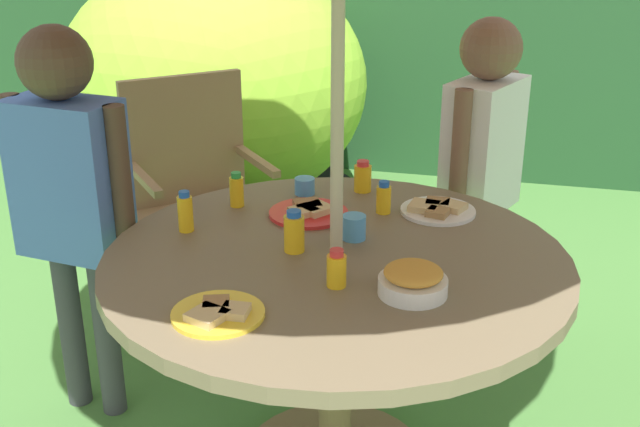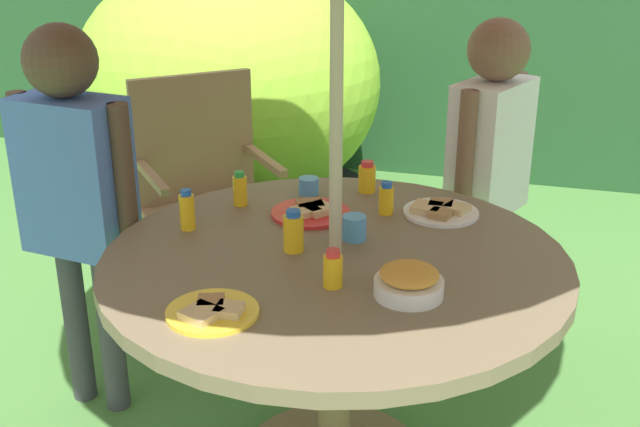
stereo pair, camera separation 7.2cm
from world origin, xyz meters
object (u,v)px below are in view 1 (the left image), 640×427
Objects in this scene: snack_bowl at (413,281)px; plate_near_left at (309,211)px; child_in_white_shirt at (483,147)px; plate_center_front at (218,313)px; cup_near at (354,227)px; plate_front_edge at (437,209)px; juice_bottle_far_right at (295,232)px; garden_table at (336,295)px; juice_bottle_center_back at (336,269)px; cup_far at (305,186)px; juice_bottle_mid_left at (185,212)px; juice_bottle_mid_right at (237,190)px; juice_bottle_near_right at (384,198)px; juice_bottle_far_left at (363,177)px; child_in_blue_shirt at (70,179)px; dome_tent at (214,85)px; wooden_chair at (195,185)px.

plate_near_left is at bearing 130.39° from snack_bowl.
child_in_white_shirt reaches higher than plate_center_front.
snack_bowl is 0.38m from cup_near.
juice_bottle_far_right is at bearing -133.89° from plate_front_edge.
garden_table is 0.26m from juice_bottle_center_back.
juice_bottle_center_back is at bearing -87.09° from cup_near.
juice_bottle_mid_left is at bearing -124.62° from cup_far.
juice_bottle_near_right is at bearing 6.44° from juice_bottle_mid_right.
cup_far is at bearing -157.97° from juice_bottle_far_left.
child_in_blue_shirt is at bearing -166.67° from juice_bottle_near_right.
child_in_white_shirt reaches higher than plate_front_edge.
plate_front_edge is (0.25, 0.39, 0.14)m from garden_table.
juice_bottle_far_right is at bearing -78.95° from cup_far.
juice_bottle_mid_left is (-0.52, 0.25, 0.01)m from juice_bottle_center_back.
juice_bottle_far_left is 1.59× the size of cup_far.
juice_bottle_far_left is 0.54m from juice_bottle_far_right.
dome_tent is 2.01m from child_in_white_shirt.
child_in_white_shirt is 7.28× the size of snack_bowl.
juice_bottle_near_right is at bearing 77.05° from cup_near.
juice_bottle_mid_right is 1.69× the size of cup_far.
wooden_chair reaches higher than juice_bottle_center_back.
juice_bottle_near_right reaches higher than plate_front_edge.
child_in_white_shirt is 1.40m from plate_center_front.
juice_bottle_center_back is at bearing -84.72° from juice_bottle_far_left.
wooden_chair is at bearing 127.02° from juice_bottle_far_right.
child_in_blue_shirt is 12.87× the size of juice_bottle_center_back.
child_in_blue_shirt is (-0.90, 0.12, 0.24)m from garden_table.
plate_near_left is (0.75, 0.16, -0.10)m from child_in_blue_shirt.
plate_center_front is at bearing -116.05° from garden_table.
child_in_blue_shirt reaches higher than juice_bottle_mid_left.
juice_bottle_center_back is at bearing -67.42° from plate_near_left.
juice_bottle_mid_left is (0.70, -2.08, 0.10)m from dome_tent.
juice_bottle_near_right reaches higher than juice_bottle_center_back.
snack_bowl reaches higher than plate_center_front.
child_in_white_shirt is at bearing 76.24° from plate_front_edge.
dome_tent is 7.84× the size of plate_near_left.
cup_near reaches higher than plate_center_front.
plate_near_left is at bearing 112.58° from juice_bottle_center_back.
cup_far is (-0.58, -0.41, -0.06)m from child_in_white_shirt.
juice_bottle_mid_right is (-0.65, -0.09, 0.04)m from plate_front_edge.
plate_front_edge is at bearing 57.61° from garden_table.
garden_table is 0.56m from juice_bottle_far_left.
plate_near_left is 0.69m from plate_center_front.
wooden_chair is 1.20m from plate_front_edge.
juice_bottle_far_left reaches higher than snack_bowl.
wooden_chair reaches higher than juice_bottle_mid_right.
plate_center_front is at bearing -94.29° from plate_near_left.
garden_table is at bearing -122.39° from plate_front_edge.
juice_bottle_far_right is (-0.12, 0.00, 0.19)m from garden_table.
juice_bottle_near_right is 0.92× the size of juice_bottle_mid_right.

